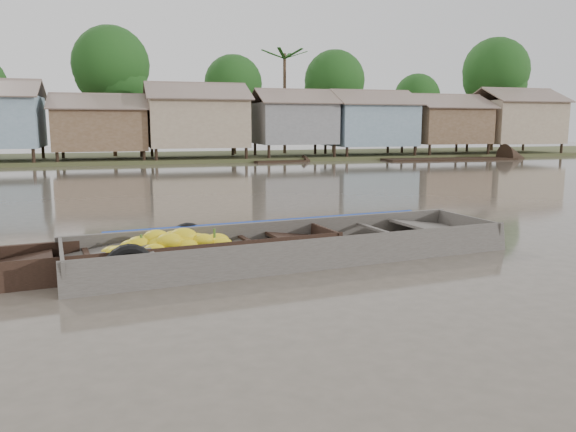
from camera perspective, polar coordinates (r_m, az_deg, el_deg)
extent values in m
plane|color=#534C40|center=(10.54, -1.30, -4.84)|extent=(120.00, 120.00, 0.00)
cube|color=#384723|center=(43.02, -13.10, 5.67)|extent=(120.00, 12.00, 0.50)
cube|color=brown|center=(39.37, -18.47, 8.32)|extent=(5.80, 4.60, 2.70)
cube|color=brown|center=(38.15, -18.66, 11.00)|extent=(6.20, 2.67, 1.14)
cube|color=brown|center=(40.63, -18.55, 10.88)|extent=(6.20, 2.67, 1.14)
cube|color=gray|center=(39.70, -9.26, 9.33)|extent=(6.50, 5.30, 3.30)
cube|color=brown|center=(38.34, -9.06, 12.48)|extent=(6.90, 3.08, 1.31)
cube|color=brown|center=(41.17, -9.61, 12.25)|extent=(6.90, 3.08, 1.31)
cube|color=slate|center=(41.20, 0.57, 9.38)|extent=(5.40, 4.70, 2.90)
cube|color=brown|center=(40.04, 1.12, 12.10)|extent=(5.80, 2.73, 1.17)
cube|color=brown|center=(42.46, 0.05, 11.95)|extent=(5.80, 2.73, 1.17)
cube|color=#748EA1|center=(43.36, 8.26, 9.15)|extent=(6.00, 5.00, 3.10)
cube|color=brown|center=(42.18, 9.11, 11.85)|extent=(6.40, 2.90, 1.24)
cube|color=brown|center=(44.63, 7.58, 11.74)|extent=(6.40, 2.90, 1.24)
cube|color=brown|center=(46.46, 15.64, 8.85)|extent=(5.70, 4.90, 2.80)
cube|color=brown|center=(45.38, 16.65, 11.14)|extent=(6.10, 2.85, 1.21)
cube|color=brown|center=(47.62, 14.88, 11.12)|extent=(6.10, 2.85, 1.21)
cube|color=gray|center=(50.22, 22.02, 8.82)|extent=(6.30, 5.10, 3.40)
cube|color=brown|center=(49.20, 23.19, 11.26)|extent=(6.70, 2.96, 1.26)
cube|color=brown|center=(51.36, 21.19, 11.27)|extent=(6.70, 2.96, 1.26)
cylinder|color=#473323|center=(42.86, -17.32, 9.70)|extent=(0.28, 0.28, 6.30)
sphere|color=#143811|center=(43.06, -17.56, 14.49)|extent=(5.40, 5.40, 5.40)
cylinder|color=#473323|center=(44.71, -5.52, 9.37)|extent=(0.28, 0.28, 5.25)
sphere|color=#143811|center=(44.81, -5.58, 13.21)|extent=(4.50, 4.50, 4.50)
cylinder|color=#473323|center=(45.99, 4.69, 9.60)|extent=(0.28, 0.28, 5.60)
sphere|color=#143811|center=(46.12, 4.75, 13.58)|extent=(4.80, 4.80, 4.80)
cylinder|color=#473323|center=(50.33, 12.88, 8.78)|extent=(0.28, 0.28, 4.55)
sphere|color=#143811|center=(50.38, 12.99, 11.73)|extent=(3.90, 3.90, 3.90)
cylinder|color=#473323|center=(53.31, 20.12, 9.59)|extent=(0.28, 0.28, 6.65)
sphere|color=#143811|center=(53.50, 20.35, 13.66)|extent=(5.70, 5.70, 5.70)
cylinder|color=#473323|center=(45.20, -0.34, 11.15)|extent=(0.24, 0.24, 8.00)
cube|color=black|center=(10.73, -11.52, -5.22)|extent=(6.41, 2.00, 0.08)
cube|color=black|center=(11.32, -12.33, -3.14)|extent=(6.41, 0.98, 0.60)
cube|color=black|center=(10.01, -10.71, -4.72)|extent=(6.41, 0.98, 0.60)
cube|color=black|center=(11.73, 3.66, -2.51)|extent=(0.24, 1.39, 0.56)
cube|color=black|center=(11.47, 1.23, -2.40)|extent=(1.24, 1.34, 0.21)
cube|color=black|center=(10.43, -25.73, -4.53)|extent=(1.24, 1.34, 0.21)
cube|color=black|center=(10.43, -19.72, -3.87)|extent=(0.27, 1.35, 0.05)
cube|color=black|center=(11.05, -3.93, -2.62)|extent=(0.27, 1.35, 0.05)
ellipsoid|color=yellow|center=(10.59, -13.27, -2.17)|extent=(0.53, 0.40, 0.30)
ellipsoid|color=yellow|center=(10.62, -17.32, -3.68)|extent=(0.51, 0.38, 0.29)
ellipsoid|color=yellow|center=(10.31, -10.53, -3.91)|extent=(0.45, 0.34, 0.26)
ellipsoid|color=yellow|center=(10.26, -13.43, -3.43)|extent=(0.43, 0.32, 0.24)
ellipsoid|color=yellow|center=(10.71, -13.14, -2.72)|extent=(0.49, 0.37, 0.28)
ellipsoid|color=yellow|center=(10.60, -10.62, -2.07)|extent=(0.57, 0.43, 0.32)
ellipsoid|color=yellow|center=(10.15, -16.64, -4.82)|extent=(0.44, 0.33, 0.25)
ellipsoid|color=yellow|center=(10.80, -12.83, -2.69)|extent=(0.50, 0.37, 0.28)
ellipsoid|color=yellow|center=(10.57, -14.78, -2.83)|extent=(0.56, 0.42, 0.32)
ellipsoid|color=yellow|center=(10.52, -11.04, -2.72)|extent=(0.50, 0.38, 0.28)
ellipsoid|color=yellow|center=(10.88, -13.65, -2.60)|extent=(0.44, 0.33, 0.25)
ellipsoid|color=yellow|center=(10.65, -9.37, -2.49)|extent=(0.51, 0.39, 0.29)
ellipsoid|color=yellow|center=(10.29, -15.34, -3.87)|extent=(0.50, 0.37, 0.28)
ellipsoid|color=yellow|center=(10.57, -5.33, -3.62)|extent=(0.46, 0.35, 0.26)
ellipsoid|color=yellow|center=(10.70, -11.56, -2.11)|extent=(0.43, 0.32, 0.24)
ellipsoid|color=yellow|center=(11.12, -10.37, -2.77)|extent=(0.46, 0.35, 0.26)
ellipsoid|color=yellow|center=(11.12, -8.26, -2.82)|extent=(0.48, 0.36, 0.28)
ellipsoid|color=yellow|center=(11.07, -10.55, -2.76)|extent=(0.48, 0.36, 0.27)
ellipsoid|color=yellow|center=(10.74, -12.08, -2.54)|extent=(0.53, 0.40, 0.30)
ellipsoid|color=yellow|center=(10.69, -6.91, -2.89)|extent=(0.51, 0.39, 0.29)
ellipsoid|color=yellow|center=(10.44, -16.68, -3.73)|extent=(0.56, 0.42, 0.32)
ellipsoid|color=yellow|center=(11.09, -7.25, -2.55)|extent=(0.55, 0.41, 0.31)
ellipsoid|color=yellow|center=(10.41, -11.99, -2.52)|extent=(0.53, 0.40, 0.30)
ellipsoid|color=yellow|center=(10.21, -15.34, -4.39)|extent=(0.54, 0.41, 0.31)
ellipsoid|color=yellow|center=(10.48, -12.82, -2.81)|extent=(0.52, 0.39, 0.30)
ellipsoid|color=yellow|center=(10.29, -15.94, -3.93)|extent=(0.56, 0.42, 0.32)
ellipsoid|color=yellow|center=(10.56, -15.56, -3.03)|extent=(0.48, 0.36, 0.27)
ellipsoid|color=yellow|center=(10.19, -15.65, -4.31)|extent=(0.55, 0.41, 0.31)
ellipsoid|color=yellow|center=(10.47, -10.27, -3.03)|extent=(0.48, 0.37, 0.28)
ellipsoid|color=yellow|center=(10.87, -12.81, -2.83)|extent=(0.45, 0.34, 0.26)
ellipsoid|color=yellow|center=(10.44, -17.19, -4.31)|extent=(0.43, 0.33, 0.25)
ellipsoid|color=yellow|center=(10.55, -8.62, -2.45)|extent=(0.44, 0.33, 0.25)
cylinder|color=#3F6626|center=(10.49, -14.68, -2.37)|extent=(0.05, 0.05, 0.21)
cylinder|color=#3F6626|center=(10.64, -10.43, -2.05)|extent=(0.05, 0.05, 0.21)
cylinder|color=#3F6626|center=(10.79, -7.48, -1.82)|extent=(0.05, 0.05, 0.21)
torus|color=black|center=(11.50, -10.19, -2.76)|extent=(0.88, 0.31, 0.86)
torus|color=black|center=(9.76, -15.84, -5.15)|extent=(0.87, 0.31, 0.85)
cube|color=#423D37|center=(11.04, 0.65, -4.61)|extent=(8.59, 2.74, 0.08)
cube|color=#423D37|center=(11.90, -1.34, -2.08)|extent=(8.59, 1.13, 0.69)
cube|color=#423D37|center=(10.06, 3.02, -4.23)|extent=(8.59, 1.13, 0.69)
cube|color=#423D37|center=(13.21, 17.68, -1.38)|extent=(0.29, 2.10, 0.65)
cube|color=#423D37|center=(12.73, 15.18, -1.28)|extent=(1.65, 1.97, 0.26)
cube|color=#423D37|center=(10.09, -21.95, -4.86)|extent=(0.29, 2.10, 0.65)
cube|color=#423D37|center=(10.11, -17.81, -4.13)|extent=(1.65, 1.97, 0.26)
cube|color=#423D37|center=(10.32, -9.68, -3.22)|extent=(0.32, 2.02, 0.05)
cube|color=#423D37|center=(11.88, 9.61, -1.56)|extent=(0.32, 2.02, 0.05)
cube|color=#665E54|center=(11.03, 0.66, -4.32)|extent=(6.56, 2.35, 0.02)
cube|color=navy|center=(11.92, -1.47, -0.78)|extent=(6.94, 0.87, 0.17)
torus|color=olive|center=(12.00, 12.84, -3.29)|extent=(0.48, 0.48, 0.07)
torus|color=olive|center=(11.99, 12.85, -3.07)|extent=(0.39, 0.39, 0.07)
cube|color=black|center=(42.28, 16.07, 5.42)|extent=(9.86, 2.68, 0.35)
cube|color=black|center=(38.27, -0.70, 5.41)|extent=(3.75, 1.27, 0.35)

